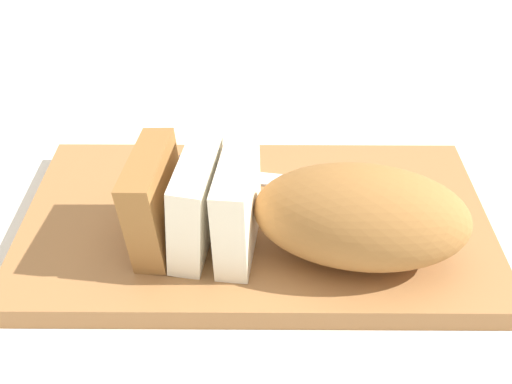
% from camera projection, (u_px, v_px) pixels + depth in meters
% --- Properties ---
extents(ground_plane, '(3.00, 3.00, 0.00)m').
position_uv_depth(ground_plane, '(256.00, 231.00, 0.63)').
color(ground_plane, silver).
extents(cutting_board, '(0.49, 0.28, 0.02)m').
position_uv_depth(cutting_board, '(256.00, 223.00, 0.62)').
color(cutting_board, '#9E6B3D').
rests_on(cutting_board, ground_plane).
extents(bread_loaf, '(0.32, 0.13, 0.10)m').
position_uv_depth(bread_loaf, '(308.00, 212.00, 0.55)').
color(bread_loaf, '#996633').
rests_on(bread_loaf, cutting_board).
extents(bread_knife, '(0.29, 0.05, 0.02)m').
position_uv_depth(bread_knife, '(238.00, 172.00, 0.66)').
color(bread_knife, silver).
rests_on(bread_knife, cutting_board).
extents(crumb_near_knife, '(0.01, 0.01, 0.01)m').
position_uv_depth(crumb_near_knife, '(252.00, 226.00, 0.60)').
color(crumb_near_knife, tan).
rests_on(crumb_near_knife, cutting_board).
extents(crumb_near_loaf, '(0.00, 0.00, 0.00)m').
position_uv_depth(crumb_near_loaf, '(179.00, 226.00, 0.60)').
color(crumb_near_loaf, tan).
rests_on(crumb_near_loaf, cutting_board).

